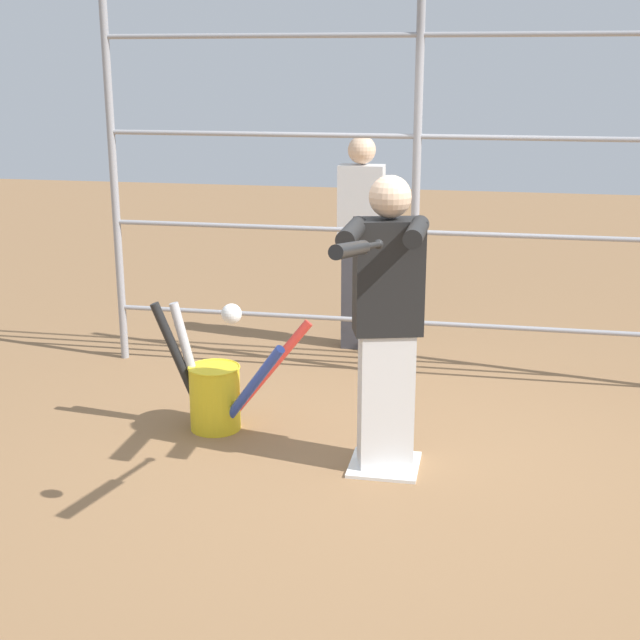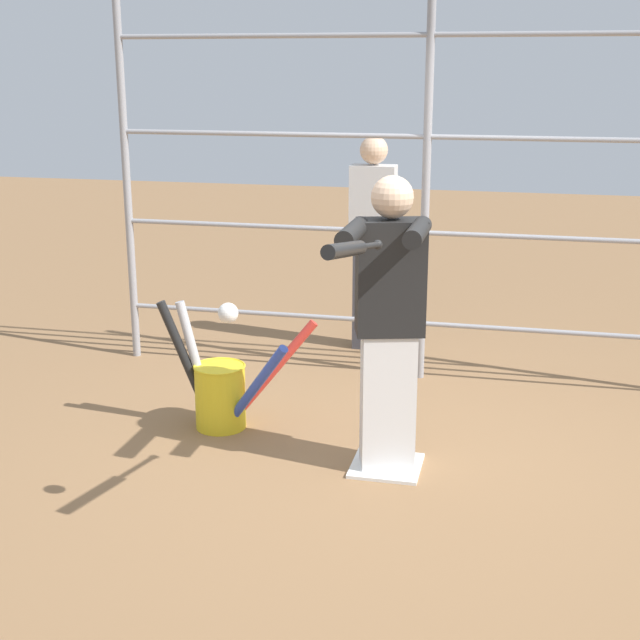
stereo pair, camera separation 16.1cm
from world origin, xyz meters
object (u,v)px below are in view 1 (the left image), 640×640
object	(u,v)px
baseball_bat_swinging	(354,249)
bat_bucket	(216,392)
softball_in_flight	(231,314)
batter	(387,316)
bystander_behind_fence	(361,240)

from	to	relation	value
baseball_bat_swinging	bat_bucket	xyz separation A→B (m)	(1.08, -1.28, -1.22)
baseball_bat_swinging	softball_in_flight	distance (m)	0.66
batter	bystander_behind_fence	world-z (taller)	bystander_behind_fence
batter	bat_bucket	world-z (taller)	batter
batter	baseball_bat_swinging	xyz separation A→B (m)	(0.05, 0.91, 0.56)
batter	softball_in_flight	xyz separation A→B (m)	(0.62, 0.90, 0.23)
batter	bystander_behind_fence	distance (m)	2.31
softball_in_flight	bat_bucket	size ratio (longest dim) A/B	0.10
baseball_bat_swinging	softball_in_flight	size ratio (longest dim) A/B	8.40
batter	bystander_behind_fence	bearing A→B (deg)	-77.87
bystander_behind_fence	bat_bucket	bearing A→B (deg)	71.34
bat_bucket	baseball_bat_swinging	bearing A→B (deg)	130.08
softball_in_flight	bystander_behind_fence	distance (m)	3.18
bat_bucket	bystander_behind_fence	xyz separation A→B (m)	(-0.64, -1.89, 0.65)
bat_bucket	softball_in_flight	bearing A→B (deg)	111.54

